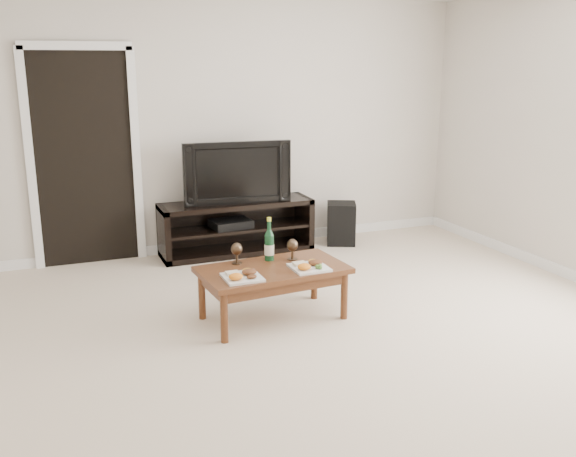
{
  "coord_description": "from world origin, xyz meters",
  "views": [
    {
      "loc": [
        -2.0,
        -3.7,
        1.97
      ],
      "look_at": [
        -0.22,
        0.76,
        0.7
      ],
      "focal_mm": 40.0,
      "sensor_mm": 36.0,
      "label": 1
    }
  ],
  "objects_px": {
    "subwoofer": "(341,223)",
    "coffee_table": "(273,293)",
    "television": "(235,171)",
    "media_console": "(237,227)"
  },
  "relations": [
    {
      "from": "subwoofer",
      "to": "coffee_table",
      "type": "relative_size",
      "value": 0.41
    },
    {
      "from": "television",
      "to": "subwoofer",
      "type": "height_order",
      "value": "television"
    },
    {
      "from": "television",
      "to": "subwoofer",
      "type": "bearing_deg",
      "value": 1.1
    },
    {
      "from": "subwoofer",
      "to": "television",
      "type": "bearing_deg",
      "value": -159.75
    },
    {
      "from": "television",
      "to": "coffee_table",
      "type": "distance_m",
      "value": 1.93
    },
    {
      "from": "coffee_table",
      "to": "media_console",
      "type": "bearing_deg",
      "value": 81.6
    },
    {
      "from": "media_console",
      "to": "television",
      "type": "xyz_separation_m",
      "value": [
        0.0,
        0.0,
        0.59
      ]
    },
    {
      "from": "television",
      "to": "coffee_table",
      "type": "xyz_separation_m",
      "value": [
        -0.27,
        -1.8,
        -0.65
      ]
    },
    {
      "from": "subwoofer",
      "to": "coffee_table",
      "type": "height_order",
      "value": "subwoofer"
    },
    {
      "from": "media_console",
      "to": "subwoofer",
      "type": "relative_size",
      "value": 3.47
    }
  ]
}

